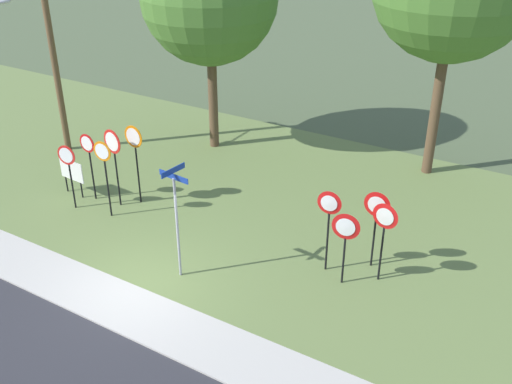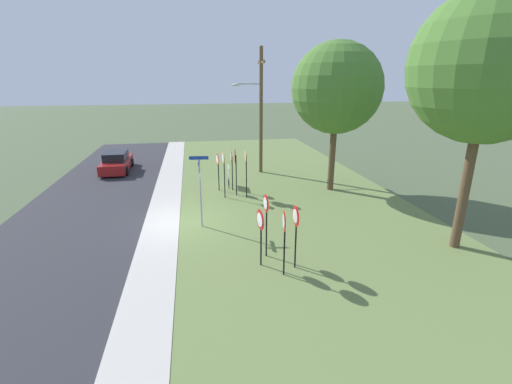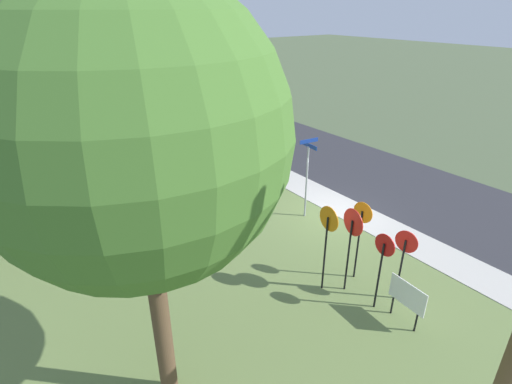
{
  "view_description": "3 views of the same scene",
  "coord_description": "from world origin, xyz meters",
  "px_view_note": "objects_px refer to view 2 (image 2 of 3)",
  "views": [
    {
      "loc": [
        9.02,
        -9.02,
        9.41
      ],
      "look_at": [
        1.5,
        3.42,
        1.72
      ],
      "focal_mm": 41.21,
      "sensor_mm": 36.0,
      "label": 1
    },
    {
      "loc": [
        15.39,
        0.78,
        6.36
      ],
      "look_at": [
        1.48,
        3.31,
        1.8
      ],
      "focal_mm": 24.81,
      "sensor_mm": 36.0,
      "label": 2
    },
    {
      "loc": [
        -9.57,
        10.66,
        7.64
      ],
      "look_at": [
        1.47,
        2.77,
        1.23
      ],
      "focal_mm": 27.66,
      "sensor_mm": 36.0,
      "label": 3
    }
  ],
  "objects_px": {
    "stop_sign_near_right": "(235,162)",
    "oak_tree_left": "(337,88)",
    "stop_sign_near_left": "(246,163)",
    "yield_sign_far_right": "(284,228)",
    "notice_board": "(228,173)",
    "yield_sign_near_right": "(295,222)",
    "street_name_post": "(200,186)",
    "oak_tree_right": "(488,67)",
    "stop_sign_far_right": "(224,165)",
    "yield_sign_far_left": "(260,225)",
    "stop_sign_far_center": "(232,163)",
    "utility_pole": "(259,107)",
    "parked_hatchback_near": "(117,162)",
    "stop_sign_far_left": "(218,164)",
    "yield_sign_near_left": "(266,211)"
  },
  "relations": [
    {
      "from": "stop_sign_near_right",
      "to": "yield_sign_far_right",
      "type": "bearing_deg",
      "value": 12.36
    },
    {
      "from": "stop_sign_near_left",
      "to": "street_name_post",
      "type": "distance_m",
      "value": 4.45
    },
    {
      "from": "stop_sign_far_left",
      "to": "oak_tree_right",
      "type": "relative_size",
      "value": 0.24
    },
    {
      "from": "street_name_post",
      "to": "oak_tree_right",
      "type": "bearing_deg",
      "value": 74.37
    },
    {
      "from": "stop_sign_far_center",
      "to": "stop_sign_far_right",
      "type": "height_order",
      "value": "stop_sign_far_right"
    },
    {
      "from": "parked_hatchback_near",
      "to": "stop_sign_near_right",
      "type": "bearing_deg",
      "value": 46.22
    },
    {
      "from": "stop_sign_far_center",
      "to": "yield_sign_far_left",
      "type": "distance_m",
      "value": 8.94
    },
    {
      "from": "stop_sign_far_center",
      "to": "yield_sign_far_right",
      "type": "xyz_separation_m",
      "value": [
        9.72,
        0.59,
        0.05
      ]
    },
    {
      "from": "utility_pole",
      "to": "oak_tree_left",
      "type": "height_order",
      "value": "oak_tree_left"
    },
    {
      "from": "oak_tree_left",
      "to": "stop_sign_far_right",
      "type": "bearing_deg",
      "value": -86.37
    },
    {
      "from": "yield_sign_near_left",
      "to": "street_name_post",
      "type": "xyz_separation_m",
      "value": [
        -3.23,
        -2.23,
        0.11
      ]
    },
    {
      "from": "stop_sign_near_left",
      "to": "utility_pole",
      "type": "bearing_deg",
      "value": 165.05
    },
    {
      "from": "yield_sign_far_right",
      "to": "oak_tree_left",
      "type": "relative_size",
      "value": 0.28
    },
    {
      "from": "yield_sign_far_left",
      "to": "oak_tree_right",
      "type": "xyz_separation_m",
      "value": [
        -0.08,
        7.84,
        5.14
      ]
    },
    {
      "from": "yield_sign_far_left",
      "to": "parked_hatchback_near",
      "type": "bearing_deg",
      "value": -163.28
    },
    {
      "from": "stop_sign_far_right",
      "to": "oak_tree_right",
      "type": "height_order",
      "value": "oak_tree_right"
    },
    {
      "from": "stop_sign_far_center",
      "to": "street_name_post",
      "type": "relative_size",
      "value": 0.73
    },
    {
      "from": "stop_sign_near_right",
      "to": "yield_sign_near_right",
      "type": "xyz_separation_m",
      "value": [
        8.3,
        0.99,
        -0.24
      ]
    },
    {
      "from": "stop_sign_far_right",
      "to": "parked_hatchback_near",
      "type": "bearing_deg",
      "value": -140.93
    },
    {
      "from": "stop_sign_far_center",
      "to": "stop_sign_far_right",
      "type": "xyz_separation_m",
      "value": [
        1.25,
        -0.57,
        0.17
      ]
    },
    {
      "from": "stop_sign_far_right",
      "to": "utility_pole",
      "type": "bearing_deg",
      "value": 146.17
    },
    {
      "from": "stop_sign_far_left",
      "to": "notice_board",
      "type": "relative_size",
      "value": 1.76
    },
    {
      "from": "stop_sign_near_left",
      "to": "parked_hatchback_near",
      "type": "height_order",
      "value": "stop_sign_near_left"
    },
    {
      "from": "parked_hatchback_near",
      "to": "stop_sign_far_left",
      "type": "bearing_deg",
      "value": 47.56
    },
    {
      "from": "oak_tree_right",
      "to": "parked_hatchback_near",
      "type": "xyz_separation_m",
      "value": [
        -15.01,
        -15.37,
        -6.08
      ]
    },
    {
      "from": "stop_sign_near_right",
      "to": "yield_sign_near_right",
      "type": "bearing_deg",
      "value": 15.97
    },
    {
      "from": "stop_sign_near_left",
      "to": "stop_sign_far_right",
      "type": "height_order",
      "value": "stop_sign_near_left"
    },
    {
      "from": "stop_sign_far_left",
      "to": "yield_sign_far_left",
      "type": "relative_size",
      "value": 1.05
    },
    {
      "from": "stop_sign_far_left",
      "to": "notice_board",
      "type": "xyz_separation_m",
      "value": [
        -0.71,
        0.68,
        -0.74
      ]
    },
    {
      "from": "yield_sign_far_right",
      "to": "notice_board",
      "type": "relative_size",
      "value": 1.84
    },
    {
      "from": "stop_sign_far_right",
      "to": "parked_hatchback_near",
      "type": "xyz_separation_m",
      "value": [
        -7.4,
        -7.01,
        -1.23
      ]
    },
    {
      "from": "yield_sign_near_right",
      "to": "street_name_post",
      "type": "xyz_separation_m",
      "value": [
        -4.23,
        -3.04,
        0.19
      ]
    },
    {
      "from": "stop_sign_near_right",
      "to": "oak_tree_left",
      "type": "distance_m",
      "value": 6.86
    },
    {
      "from": "yield_sign_far_left",
      "to": "notice_board",
      "type": "xyz_separation_m",
      "value": [
        -9.76,
        -0.07,
        -0.71
      ]
    },
    {
      "from": "stop_sign_far_center",
      "to": "parked_hatchback_near",
      "type": "xyz_separation_m",
      "value": [
        -6.15,
        -7.58,
        -1.05
      ]
    },
    {
      "from": "stop_sign_far_right",
      "to": "utility_pole",
      "type": "xyz_separation_m",
      "value": [
        -5.18,
        2.93,
        2.65
      ]
    },
    {
      "from": "street_name_post",
      "to": "parked_hatchback_near",
      "type": "distance_m",
      "value": 12.63
    },
    {
      "from": "street_name_post",
      "to": "yield_sign_far_right",
      "type": "bearing_deg",
      "value": 34.24
    },
    {
      "from": "stop_sign_near_right",
      "to": "utility_pole",
      "type": "xyz_separation_m",
      "value": [
        -4.94,
        2.25,
        2.54
      ]
    },
    {
      "from": "notice_board",
      "to": "yield_sign_near_right",
      "type": "bearing_deg",
      "value": 11.04
    },
    {
      "from": "stop_sign_near_left",
      "to": "yield_sign_far_right",
      "type": "xyz_separation_m",
      "value": [
        8.28,
        -0.02,
        -0.26
      ]
    },
    {
      "from": "stop_sign_far_center",
      "to": "notice_board",
      "type": "bearing_deg",
      "value": -170.58
    },
    {
      "from": "stop_sign_far_left",
      "to": "parked_hatchback_near",
      "type": "distance_m",
      "value": 9.14
    },
    {
      "from": "stop_sign_near_left",
      "to": "yield_sign_far_right",
      "type": "distance_m",
      "value": 8.28
    },
    {
      "from": "stop_sign_near_right",
      "to": "yield_sign_far_right",
      "type": "xyz_separation_m",
      "value": [
        8.7,
        0.48,
        -0.24
      ]
    },
    {
      "from": "yield_sign_far_left",
      "to": "utility_pole",
      "type": "distance_m",
      "value": 13.42
    },
    {
      "from": "yield_sign_far_right",
      "to": "street_name_post",
      "type": "relative_size",
      "value": 0.72
    },
    {
      "from": "stop_sign_far_center",
      "to": "street_name_post",
      "type": "height_order",
      "value": "street_name_post"
    },
    {
      "from": "street_name_post",
      "to": "notice_board",
      "type": "distance_m",
      "value": 6.27
    },
    {
      "from": "yield_sign_near_left",
      "to": "street_name_post",
      "type": "height_order",
      "value": "street_name_post"
    }
  ]
}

